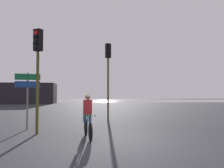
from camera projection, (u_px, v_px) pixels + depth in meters
name	position (u px, v px, depth m)	size (l,w,h in m)	color
ground_plane	(113.00, 141.00, 7.52)	(120.00, 120.00, 0.00)	#28282D
water_strip	(93.00, 101.00, 47.23)	(80.00, 16.00, 0.01)	#9E937F
distant_building	(9.00, 93.00, 35.93)	(14.90, 4.00, 3.39)	black
traffic_light_center	(108.00, 67.00, 13.69)	(0.37, 0.39, 4.79)	#4C4719
traffic_light_near_left	(38.00, 61.00, 8.94)	(0.40, 0.42, 4.30)	#4C4719
direction_sign_post	(28.00, 90.00, 9.98)	(1.08, 0.27, 2.60)	slate
cyclist	(88.00, 116.00, 8.05)	(0.49, 1.69, 1.62)	black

